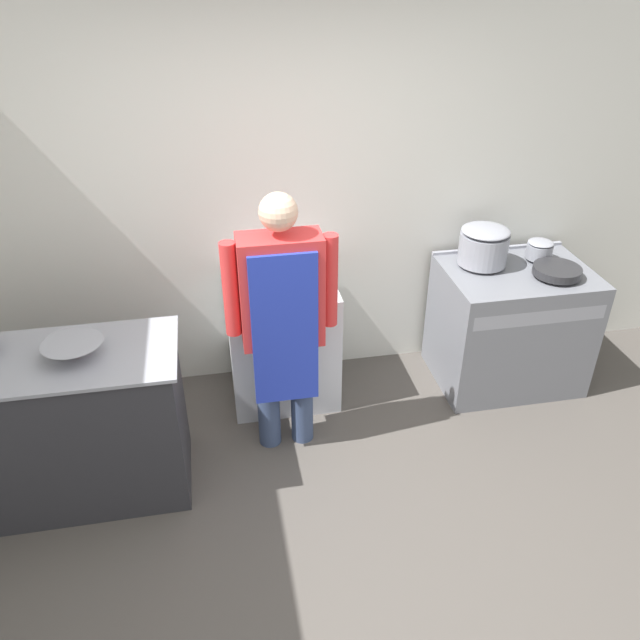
{
  "coord_description": "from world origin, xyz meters",
  "views": [
    {
      "loc": [
        -0.48,
        -1.94,
        2.78
      ],
      "look_at": [
        0.08,
        1.06,
        0.92
      ],
      "focal_mm": 35.0,
      "sensor_mm": 36.0,
      "label": 1
    }
  ],
  "objects_px": {
    "stock_pot": "(484,245)",
    "person_cook": "(282,314)",
    "saute_pan": "(557,271)",
    "mixing_bowl": "(74,349)",
    "stove": "(509,326)",
    "sauce_pot": "(540,249)",
    "fridge_unit": "(282,342)"
  },
  "relations": [
    {
      "from": "stove",
      "to": "stock_pot",
      "type": "xyz_separation_m",
      "value": [
        -0.22,
        0.13,
        0.59
      ]
    },
    {
      "from": "person_cook",
      "to": "saute_pan",
      "type": "distance_m",
      "value": 1.88
    },
    {
      "from": "saute_pan",
      "to": "sauce_pot",
      "type": "height_order",
      "value": "sauce_pot"
    },
    {
      "from": "fridge_unit",
      "to": "saute_pan",
      "type": "xyz_separation_m",
      "value": [
        1.81,
        -0.22,
        0.48
      ]
    },
    {
      "from": "fridge_unit",
      "to": "stove",
      "type": "bearing_deg",
      "value": -3.42
    },
    {
      "from": "saute_pan",
      "to": "sauce_pot",
      "type": "distance_m",
      "value": 0.26
    },
    {
      "from": "stock_pot",
      "to": "fridge_unit",
      "type": "bearing_deg",
      "value": -178.71
    },
    {
      "from": "mixing_bowl",
      "to": "fridge_unit",
      "type": "bearing_deg",
      "value": 30.85
    },
    {
      "from": "person_cook",
      "to": "mixing_bowl",
      "type": "relative_size",
      "value": 5.35
    },
    {
      "from": "saute_pan",
      "to": "sauce_pot",
      "type": "xyz_separation_m",
      "value": [
        -0.0,
        0.25,
        0.04
      ]
    },
    {
      "from": "stock_pot",
      "to": "sauce_pot",
      "type": "distance_m",
      "value": 0.42
    },
    {
      "from": "fridge_unit",
      "to": "person_cook",
      "type": "height_order",
      "value": "person_cook"
    },
    {
      "from": "fridge_unit",
      "to": "mixing_bowl",
      "type": "relative_size",
      "value": 2.78
    },
    {
      "from": "stock_pot",
      "to": "sauce_pot",
      "type": "bearing_deg",
      "value": 0.0
    },
    {
      "from": "stock_pot",
      "to": "stove",
      "type": "bearing_deg",
      "value": -29.92
    },
    {
      "from": "fridge_unit",
      "to": "mixing_bowl",
      "type": "xyz_separation_m",
      "value": [
        -1.16,
        -0.69,
        0.54
      ]
    },
    {
      "from": "stove",
      "to": "saute_pan",
      "type": "height_order",
      "value": "saute_pan"
    },
    {
      "from": "saute_pan",
      "to": "mixing_bowl",
      "type": "bearing_deg",
      "value": -170.97
    },
    {
      "from": "stock_pot",
      "to": "sauce_pot",
      "type": "xyz_separation_m",
      "value": [
        0.42,
        0.0,
        -0.07
      ]
    },
    {
      "from": "stock_pot",
      "to": "person_cook",
      "type": "bearing_deg",
      "value": -159.93
    },
    {
      "from": "mixing_bowl",
      "to": "stock_pot",
      "type": "distance_m",
      "value": 2.65
    },
    {
      "from": "sauce_pot",
      "to": "person_cook",
      "type": "bearing_deg",
      "value": -164.2
    },
    {
      "from": "sauce_pot",
      "to": "stove",
      "type": "bearing_deg",
      "value": -147.08
    },
    {
      "from": "person_cook",
      "to": "saute_pan",
      "type": "relative_size",
      "value": 5.33
    },
    {
      "from": "stove",
      "to": "sauce_pot",
      "type": "distance_m",
      "value": 0.57
    },
    {
      "from": "person_cook",
      "to": "stock_pot",
      "type": "xyz_separation_m",
      "value": [
        1.44,
        0.53,
        0.07
      ]
    },
    {
      "from": "fridge_unit",
      "to": "mixing_bowl",
      "type": "height_order",
      "value": "mixing_bowl"
    },
    {
      "from": "stock_pot",
      "to": "saute_pan",
      "type": "distance_m",
      "value": 0.5
    },
    {
      "from": "stove",
      "to": "person_cook",
      "type": "bearing_deg",
      "value": -166.52
    },
    {
      "from": "fridge_unit",
      "to": "saute_pan",
      "type": "distance_m",
      "value": 1.89
    },
    {
      "from": "mixing_bowl",
      "to": "stove",
      "type": "bearing_deg",
      "value": 12.16
    },
    {
      "from": "fridge_unit",
      "to": "saute_pan",
      "type": "relative_size",
      "value": 2.77
    }
  ]
}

